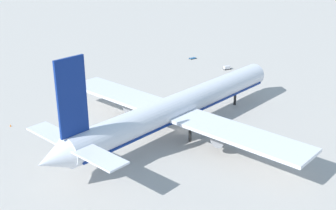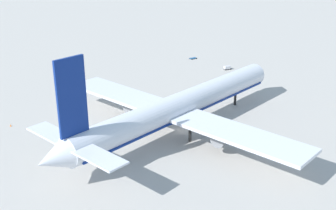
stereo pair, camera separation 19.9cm
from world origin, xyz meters
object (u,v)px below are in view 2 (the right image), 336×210
at_px(baggage_cart_0, 193,58).
at_px(traffic_cone_0, 11,125).
at_px(airliner, 178,107).
at_px(baggage_cart_1, 227,68).

xyz_separation_m(baggage_cart_0, traffic_cone_0, (-72.10, -32.05, 0.01)).
bearing_deg(airliner, baggage_cart_0, 55.27).
bearing_deg(baggage_cart_0, airliner, -124.73).
height_order(baggage_cart_0, traffic_cone_0, traffic_cone_0).
height_order(airliner, baggage_cart_1, airliner).
relative_size(baggage_cart_1, traffic_cone_0, 6.07).
relative_size(baggage_cart_0, baggage_cart_1, 1.03).
relative_size(baggage_cart_0, traffic_cone_0, 6.25).
xyz_separation_m(baggage_cart_1, traffic_cone_0, (-75.17, -14.19, -0.43)).
xyz_separation_m(airliner, baggage_cart_1, (40.87, 36.66, -5.75)).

